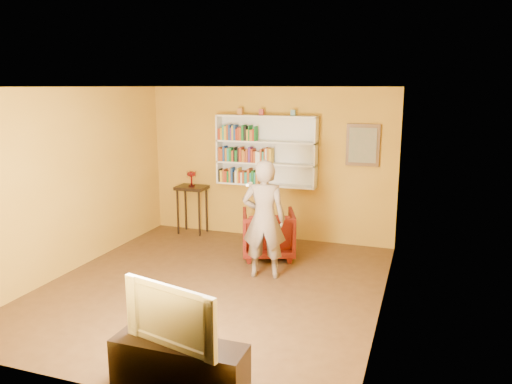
% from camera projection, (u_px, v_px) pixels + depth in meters
% --- Properties ---
extents(room_shell, '(5.30, 5.80, 2.88)m').
position_uv_depth(room_shell, '(212.00, 215.00, 6.66)').
color(room_shell, '#432B15').
rests_on(room_shell, ground).
extents(bookshelf, '(1.80, 0.29, 1.23)m').
position_uv_depth(bookshelf, '(267.00, 151.00, 8.77)').
color(bookshelf, silver).
rests_on(bookshelf, room_shell).
extents(books_row_lower, '(0.75, 0.19, 0.27)m').
position_uv_depth(books_row_lower, '(240.00, 176.00, 8.92)').
color(books_row_lower, black).
rests_on(books_row_lower, bookshelf).
extents(books_row_middle, '(0.99, 0.19, 0.27)m').
position_uv_depth(books_row_middle, '(246.00, 155.00, 8.80)').
color(books_row_middle, '#98431B').
rests_on(books_row_middle, bookshelf).
extents(books_row_upper, '(0.70, 0.19, 0.27)m').
position_uv_depth(books_row_upper, '(238.00, 133.00, 8.77)').
color(books_row_upper, maroon).
rests_on(books_row_upper, bookshelf).
extents(ornament_left, '(0.08, 0.08, 0.11)m').
position_uv_depth(ornament_left, '(240.00, 112.00, 8.73)').
color(ornament_left, '#AE7031').
rests_on(ornament_left, bookshelf).
extents(ornament_centre, '(0.08, 0.08, 0.10)m').
position_uv_depth(ornament_centre, '(262.00, 112.00, 8.60)').
color(ornament_centre, '#9B3633').
rests_on(ornament_centre, bookshelf).
extents(ornament_right, '(0.08, 0.08, 0.10)m').
position_uv_depth(ornament_right, '(293.00, 113.00, 8.42)').
color(ornament_right, slate).
rests_on(ornament_right, bookshelf).
extents(framed_painting, '(0.55, 0.05, 0.70)m').
position_uv_depth(framed_painting, '(363.00, 145.00, 8.25)').
color(framed_painting, '#4F3216').
rests_on(framed_painting, room_shell).
extents(console_table, '(0.55, 0.42, 0.90)m').
position_uv_depth(console_table, '(192.00, 194.00, 9.25)').
color(console_table, black).
rests_on(console_table, ground).
extents(ruby_lustre, '(0.18, 0.18, 0.28)m').
position_uv_depth(ruby_lustre, '(191.00, 175.00, 9.18)').
color(ruby_lustre, maroon).
rests_on(ruby_lustre, console_table).
extents(armchair, '(1.06, 1.07, 0.76)m').
position_uv_depth(armchair, '(268.00, 234.00, 8.03)').
color(armchair, '#4B0805').
rests_on(armchair, ground).
extents(person, '(0.70, 0.53, 1.71)m').
position_uv_depth(person, '(264.00, 219.00, 7.08)').
color(person, '#716053').
rests_on(person, ground).
extents(game_remote, '(0.04, 0.15, 0.04)m').
position_uv_depth(game_remote, '(249.00, 184.00, 6.71)').
color(game_remote, white).
rests_on(game_remote, person).
extents(tv_cabinet, '(1.26, 0.38, 0.45)m').
position_uv_depth(tv_cabinet, '(179.00, 365.00, 4.53)').
color(tv_cabinet, black).
rests_on(tv_cabinet, ground).
extents(television, '(1.02, 0.37, 0.58)m').
position_uv_depth(television, '(177.00, 313.00, 4.43)').
color(television, black).
rests_on(television, tv_cabinet).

